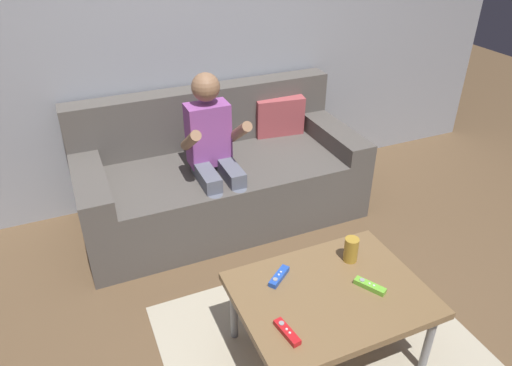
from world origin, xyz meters
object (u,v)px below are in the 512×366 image
object	(u,v)px
person_seated_on_couch	(214,150)
game_remote_blue_near_edge	(279,277)
game_remote_red_center	(287,332)
soda_can	(351,250)
coffee_table	(330,298)
couch	(220,175)
game_remote_lime_far_corner	(370,286)

from	to	relation	value
person_seated_on_couch	game_remote_blue_near_edge	bearing A→B (deg)	-91.87
game_remote_red_center	soda_can	xyz separation A→B (m)	(0.47, 0.28, 0.05)
coffee_table	game_remote_red_center	distance (m)	0.31
couch	person_seated_on_couch	distance (m)	0.36
person_seated_on_couch	coffee_table	size ratio (longest dim) A/B	1.24
game_remote_red_center	game_remote_lime_far_corner	size ratio (longest dim) A/B	1.03
couch	coffee_table	size ratio (longest dim) A/B	2.19
game_remote_red_center	game_remote_blue_near_edge	bearing A→B (deg)	69.89
person_seated_on_couch	game_remote_red_center	bearing A→B (deg)	-96.35
game_remote_red_center	game_remote_lime_far_corner	distance (m)	0.45
game_remote_red_center	couch	bearing A→B (deg)	80.78
game_remote_blue_near_edge	game_remote_lime_far_corner	world-z (taller)	same
person_seated_on_couch	game_remote_lime_far_corner	bearing A→B (deg)	-75.40
coffee_table	soda_can	distance (m)	0.26
person_seated_on_couch	coffee_table	distance (m)	1.15
coffee_table	person_seated_on_couch	bearing A→B (deg)	97.08
game_remote_blue_near_edge	game_remote_lime_far_corner	xyz separation A→B (m)	(0.34, -0.21, 0.00)
person_seated_on_couch	game_remote_lime_far_corner	size ratio (longest dim) A/B	7.24
game_remote_red_center	game_remote_lime_far_corner	xyz separation A→B (m)	(0.44, 0.09, 0.00)
person_seated_on_couch	coffee_table	bearing A→B (deg)	-82.92
game_remote_blue_near_edge	game_remote_lime_far_corner	distance (m)	0.40
game_remote_blue_near_edge	person_seated_on_couch	bearing A→B (deg)	88.13
coffee_table	soda_can	size ratio (longest dim) A/B	6.65
soda_can	game_remote_lime_far_corner	bearing A→B (deg)	-97.31
coffee_table	soda_can	xyz separation A→B (m)	(0.19, 0.15, 0.10)
couch	game_remote_lime_far_corner	distance (m)	1.37
game_remote_red_center	game_remote_lime_far_corner	world-z (taller)	same
person_seated_on_couch	game_remote_blue_near_edge	world-z (taller)	person_seated_on_couch
person_seated_on_couch	game_remote_red_center	world-z (taller)	person_seated_on_couch
person_seated_on_couch	soda_can	size ratio (longest dim) A/B	8.28
coffee_table	soda_can	world-z (taller)	soda_can
game_remote_red_center	soda_can	bearing A→B (deg)	30.85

